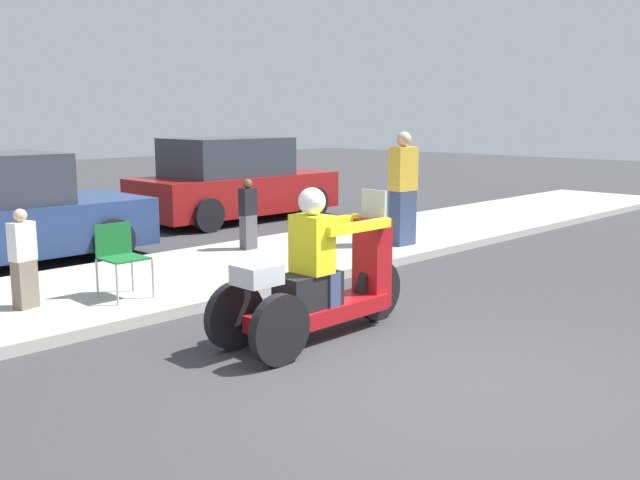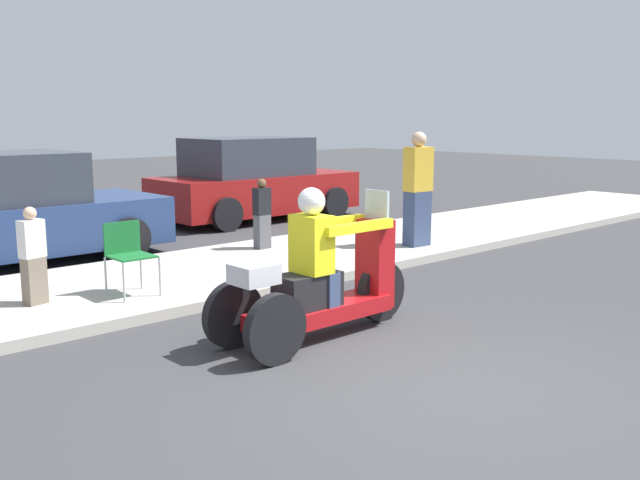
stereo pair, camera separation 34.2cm
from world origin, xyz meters
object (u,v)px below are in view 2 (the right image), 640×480
at_px(folding_chair_set_back, 127,250).
at_px(spectator_end_of_line, 262,215).
at_px(spectator_by_tree, 33,258).
at_px(motorcycle_trike, 320,284).
at_px(parked_car_lot_center, 253,182).
at_px(spectator_with_child, 418,191).

bearing_deg(folding_chair_set_back, spectator_end_of_line, 22.99).
bearing_deg(spectator_by_tree, motorcycle_trike, -56.86).
xyz_separation_m(motorcycle_trike, parked_car_lot_center, (4.35, 6.80, 0.25)).
bearing_deg(parked_car_lot_center, spectator_by_tree, -145.70).
height_order(spectator_end_of_line, spectator_with_child, spectator_with_child).
bearing_deg(spectator_by_tree, parked_car_lot_center, 34.30).
relative_size(spectator_by_tree, parked_car_lot_center, 0.25).
relative_size(folding_chair_set_back, parked_car_lot_center, 0.19).
height_order(motorcycle_trike, parked_car_lot_center, parked_car_lot_center).
relative_size(spectator_end_of_line, folding_chair_set_back, 1.31).
bearing_deg(motorcycle_trike, spectator_with_child, 28.29).
relative_size(spectator_end_of_line, parked_car_lot_center, 0.25).
xyz_separation_m(spectator_end_of_line, folding_chair_set_back, (-2.86, -1.21, -0.01)).
relative_size(motorcycle_trike, spectator_with_child, 1.30).
bearing_deg(folding_chair_set_back, motorcycle_trike, -72.02).
bearing_deg(folding_chair_set_back, parked_car_lot_center, 40.80).
xyz_separation_m(spectator_by_tree, parked_car_lot_center, (6.08, 4.15, 0.15)).
bearing_deg(parked_car_lot_center, spectator_with_child, -94.03).
distance_m(motorcycle_trike, parked_car_lot_center, 8.08).
bearing_deg(spectator_with_child, folding_chair_set_back, 177.35).
relative_size(spectator_end_of_line, spectator_with_child, 0.61).
bearing_deg(motorcycle_trike, parked_car_lot_center, 57.44).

